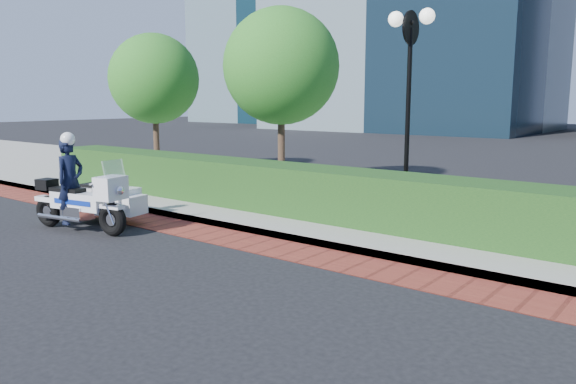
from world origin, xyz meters
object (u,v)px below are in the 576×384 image
Objects in this scene: tree_b at (281,67)px; police_motorcycle at (88,195)px; tree_a at (154,79)px; lamppost at (409,79)px.

police_motorcycle is (-0.03, -6.08, -2.78)m from tree_b.
police_motorcycle is at bearing -48.02° from tree_a.
tree_a reaches higher than police_motorcycle.
lamppost is 1.78× the size of police_motorcycle.
lamppost is 0.86× the size of tree_b.
tree_b is (5.50, 0.00, 0.21)m from tree_a.
lamppost is 6.97m from police_motorcycle.
tree_a is at bearing 121.43° from police_motorcycle.
lamppost is at bearing -16.11° from tree_b.
tree_a reaches higher than lamppost.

